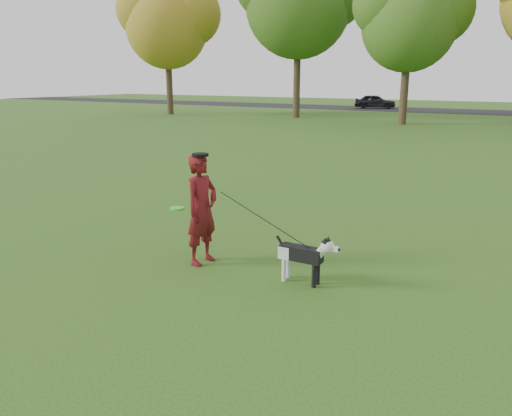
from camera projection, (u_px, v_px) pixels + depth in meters
The scene contains 6 objects.
ground at pixel (238, 267), 7.72m from camera, with size 120.00×120.00×0.00m, color #285116.
road at pixel (496, 112), 41.16m from camera, with size 120.00×7.00×0.02m, color black.
man at pixel (202, 210), 7.69m from camera, with size 0.63×0.41×1.73m, color #510F0B.
dog at pixel (306, 253), 6.98m from camera, with size 0.98×0.20×0.74m.
car_left at pixel (375, 101), 45.95m from camera, with size 1.50×3.72×1.27m, color black.
man_held_items at pixel (264, 219), 7.15m from camera, with size 2.43×0.32×1.24m.
Camera 1 is at (3.88, -6.11, 2.85)m, focal length 35.00 mm.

